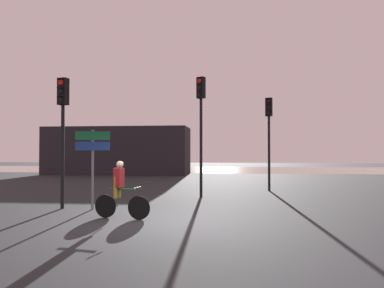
{
  "coord_description": "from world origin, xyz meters",
  "views": [
    {
      "loc": [
        2.11,
        -9.76,
        1.85
      ],
      "look_at": [
        0.5,
        5.0,
        2.2
      ],
      "focal_mm": 35.0,
      "sensor_mm": 36.0,
      "label": 1
    }
  ],
  "objects_px": {
    "traffic_light_center": "(201,114)",
    "traffic_light_near_left": "(63,118)",
    "distant_building": "(118,151)",
    "traffic_light_far_right": "(269,126)",
    "direction_sign_post": "(93,155)",
    "cyclist": "(120,189)"
  },
  "relations": [
    {
      "from": "direction_sign_post",
      "to": "cyclist",
      "type": "bearing_deg",
      "value": 117.12
    },
    {
      "from": "traffic_light_far_right",
      "to": "distant_building",
      "type": "bearing_deg",
      "value": -32.85
    },
    {
      "from": "traffic_light_center",
      "to": "cyclist",
      "type": "relative_size",
      "value": 3.0
    },
    {
      "from": "distant_building",
      "to": "traffic_light_center",
      "type": "height_order",
      "value": "traffic_light_center"
    },
    {
      "from": "distant_building",
      "to": "traffic_light_center",
      "type": "xyz_separation_m",
      "value": [
        8.6,
        -15.91,
        1.45
      ]
    },
    {
      "from": "traffic_light_center",
      "to": "traffic_light_near_left",
      "type": "relative_size",
      "value": 1.16
    },
    {
      "from": "distant_building",
      "to": "cyclist",
      "type": "bearing_deg",
      "value": -72.38
    },
    {
      "from": "traffic_light_near_left",
      "to": "direction_sign_post",
      "type": "height_order",
      "value": "traffic_light_near_left"
    },
    {
      "from": "traffic_light_near_left",
      "to": "cyclist",
      "type": "xyz_separation_m",
      "value": [
        2.47,
        -1.63,
        -2.21
      ]
    },
    {
      "from": "distant_building",
      "to": "traffic_light_far_right",
      "type": "relative_size",
      "value": 2.7
    },
    {
      "from": "traffic_light_center",
      "to": "traffic_light_near_left",
      "type": "bearing_deg",
      "value": 68.37
    },
    {
      "from": "distant_building",
      "to": "traffic_light_center",
      "type": "bearing_deg",
      "value": -61.61
    },
    {
      "from": "traffic_light_center",
      "to": "direction_sign_post",
      "type": "distance_m",
      "value": 5.33
    },
    {
      "from": "distant_building",
      "to": "traffic_light_far_right",
      "type": "xyz_separation_m",
      "value": [
        11.69,
        -13.02,
        1.13
      ]
    },
    {
      "from": "distant_building",
      "to": "traffic_light_center",
      "type": "relative_size",
      "value": 2.43
    },
    {
      "from": "direction_sign_post",
      "to": "cyclist",
      "type": "distance_m",
      "value": 2.26
    },
    {
      "from": "traffic_light_far_right",
      "to": "cyclist",
      "type": "xyz_separation_m",
      "value": [
        -4.92,
        -8.28,
        -2.33
      ]
    },
    {
      "from": "traffic_light_far_right",
      "to": "traffic_light_center",
      "type": "relative_size",
      "value": 0.9
    },
    {
      "from": "distant_building",
      "to": "traffic_light_near_left",
      "type": "distance_m",
      "value": 20.16
    },
    {
      "from": "distant_building",
      "to": "traffic_light_near_left",
      "type": "relative_size",
      "value": 2.82
    },
    {
      "from": "traffic_light_far_right",
      "to": "direction_sign_post",
      "type": "xyz_separation_m",
      "value": [
        -6.31,
        -6.79,
        -1.36
      ]
    },
    {
      "from": "direction_sign_post",
      "to": "cyclist",
      "type": "height_order",
      "value": "direction_sign_post"
    }
  ]
}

